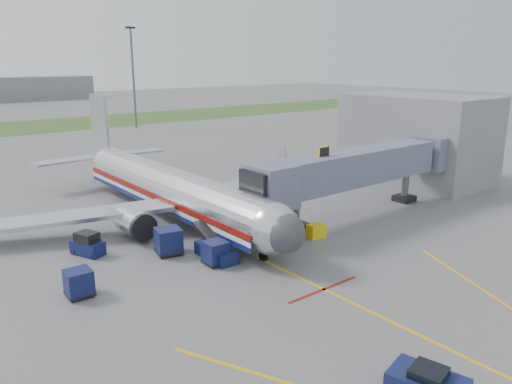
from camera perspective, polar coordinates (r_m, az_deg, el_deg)
ground at (r=34.77m, az=2.97°, el=-8.79°), size 400.00×400.00×0.00m
apron_markings at (r=30.20m, az=12.55°, el=-13.01°), size 21.52×50.00×0.01m
airliner at (r=45.81m, az=-9.72°, el=0.39°), size 32.10×35.67×10.25m
jet_bridge at (r=45.58m, az=11.03°, el=2.61°), size 25.30×4.00×6.90m
terminal at (r=61.98m, az=17.94°, el=5.88°), size 10.00×16.00×10.00m
light_mast_right at (r=109.06m, az=-13.85°, el=12.82°), size 2.00×0.44×20.40m
baggage_tug at (r=38.94m, az=-18.70°, el=-5.73°), size 2.12×2.76×1.72m
baggage_cart_a at (r=37.51m, az=-9.97°, el=-5.54°), size 2.19×2.19×1.97m
baggage_cart_b at (r=32.54m, az=-19.59°, el=-9.77°), size 1.63×1.63×1.68m
baggage_cart_c at (r=35.35m, az=-4.67°, el=-6.92°), size 1.57×1.57×1.67m
belt_loader at (r=36.37m, az=-4.65°, el=-6.78°), size 1.62×4.58×2.21m
ground_power_cart at (r=40.68m, az=6.91°, el=-4.45°), size 1.52×1.11×1.12m
ramp_worker at (r=38.02m, az=-9.38°, el=-5.61°), size 0.67×0.62×1.53m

